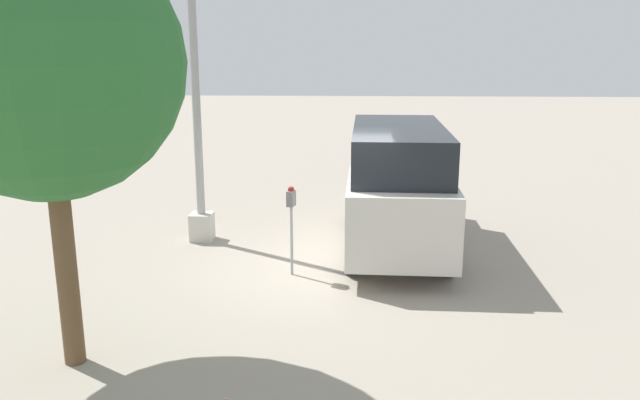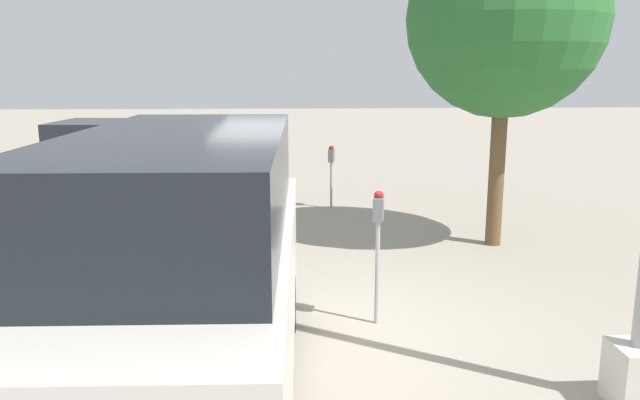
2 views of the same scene
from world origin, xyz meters
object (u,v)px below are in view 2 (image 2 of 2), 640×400
at_px(parked_van, 183,267).
at_px(street_tree, 506,19).
at_px(parking_meter_near, 378,227).
at_px(parking_meter_far, 331,162).
at_px(car_distant, 93,148).

relative_size(parked_van, street_tree, 0.99).
height_order(parking_meter_near, parked_van, parked_van).
relative_size(parking_meter_far, car_distant, 0.31).
relative_size(parking_meter_far, street_tree, 0.25).
xyz_separation_m(car_distant, street_tree, (7.09, 8.62, 2.83)).
bearing_deg(car_distant, parked_van, -155.80).
bearing_deg(parking_meter_far, street_tree, 54.24).
xyz_separation_m(parked_van, street_tree, (-4.84, 4.29, 2.37)).
distance_m(parking_meter_near, parking_meter_far, 6.07).
xyz_separation_m(parked_van, car_distant, (-11.94, -4.33, -0.46)).
bearing_deg(parking_meter_near, car_distant, -135.32).
bearing_deg(parking_meter_far, parked_van, 0.45).
bearing_deg(parked_van, street_tree, 139.95).
bearing_deg(parked_van, car_distant, -158.58).
xyz_separation_m(parking_meter_near, car_distant, (-10.27, -6.21, -0.36)).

